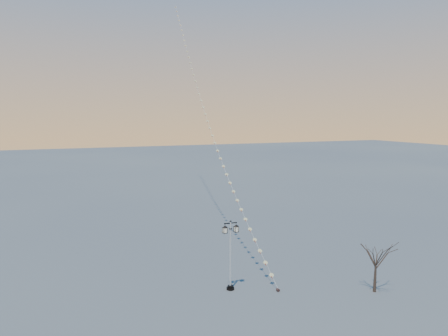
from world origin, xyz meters
TOP-DOWN VIEW (x-y plane):
  - ground at (0.00, 0.00)m, footprint 300.00×300.00m
  - street_lamp at (-0.69, 3.14)m, footprint 1.31×0.57m
  - bare_tree at (8.72, -1.23)m, footprint 2.27×2.27m
  - kite_train at (5.66, 25.52)m, footprint 7.24×48.61m

SIDE VIEW (x-z plane):
  - ground at x=0.00m, z-range 0.00..0.00m
  - bare_tree at x=8.72m, z-range 0.73..4.51m
  - street_lamp at x=-0.69m, z-range 0.28..5.44m
  - kite_train at x=5.66m, z-range -0.08..32.12m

